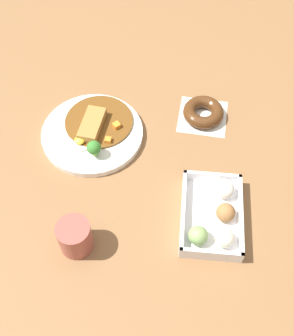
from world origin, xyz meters
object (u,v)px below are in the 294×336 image
curry_plate (93,132)px  coffee_mug (75,237)px  chocolate_ring_donut (203,113)px  donut_box (214,217)px

curry_plate → coffee_mug: (-0.32, -0.01, 0.03)m
curry_plate → chocolate_ring_donut: size_ratio=1.92×
coffee_mug → donut_box: bearing=-73.9°
curry_plate → chocolate_ring_donut: curry_plate is taller
curry_plate → chocolate_ring_donut: bearing=-72.4°
chocolate_ring_donut → coffee_mug: (-0.41, 0.28, 0.03)m
donut_box → coffee_mug: bearing=106.1°
donut_box → chocolate_ring_donut: (0.33, 0.03, -0.00)m
donut_box → chocolate_ring_donut: bearing=5.5°
coffee_mug → curry_plate: bearing=2.6°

